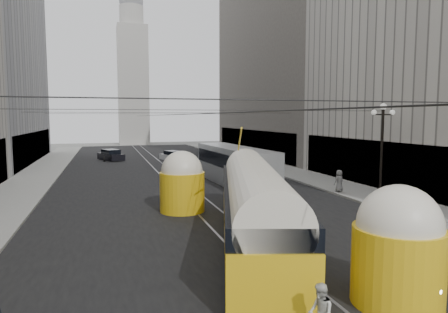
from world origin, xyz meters
TOP-DOWN VIEW (x-y plane):
  - road at (0.00, 32.50)m, footprint 20.00×85.00m
  - sidewalk_left at (-12.00, 36.00)m, footprint 4.00×72.00m
  - sidewalk_right at (12.00, 36.00)m, footprint 4.00×72.00m
  - rail_left at (-0.75, 32.50)m, footprint 0.12×85.00m
  - rail_right at (0.75, 32.50)m, footprint 0.12×85.00m
  - building_right_far at (20.00, 48.00)m, footprint 12.60×32.60m
  - distant_tower at (0.00, 80.00)m, footprint 6.00×6.00m
  - lamppost_right_mid at (12.60, 18.00)m, footprint 1.86×0.44m
  - catenary at (0.12, 31.49)m, footprint 25.00×72.00m
  - streetcar at (0.50, 11.00)m, footprint 6.60×16.14m
  - city_bus at (4.37, 25.68)m, footprint 3.29×12.47m
  - sedan_white_far at (2.50, 45.60)m, footprint 3.02×4.33m
  - sedan_dark_far at (-5.13, 48.33)m, footprint 3.48×4.84m
  - pedestrian_crossing_b at (-0.76, 3.09)m, footprint 0.75×0.86m
  - pedestrian_sidewalk_right at (10.50, 19.87)m, footprint 0.86×0.62m

SIDE VIEW (x-z plane):
  - road at x=0.00m, z-range -0.01..0.01m
  - rail_left at x=-0.75m, z-range -0.02..0.02m
  - rail_right at x=0.75m, z-range -0.02..0.02m
  - sidewalk_left at x=-12.00m, z-range 0.00..0.15m
  - sidewalk_right at x=12.00m, z-range 0.00..0.15m
  - sedan_white_far at x=2.50m, z-range -0.06..1.20m
  - sedan_dark_far at x=-5.13m, z-range -0.07..1.35m
  - pedestrian_crossing_b at x=-0.76m, z-range 0.00..1.49m
  - pedestrian_sidewalk_right at x=10.50m, z-range 0.15..1.75m
  - city_bus at x=4.37m, z-range 0.15..3.28m
  - streetcar at x=0.50m, z-range -0.04..3.62m
  - lamppost_right_mid at x=12.60m, z-range 0.56..6.93m
  - catenary at x=0.12m, z-range 5.77..6.00m
  - distant_tower at x=0.00m, z-range -0.71..30.65m
  - building_right_far at x=20.00m, z-range 0.01..32.61m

